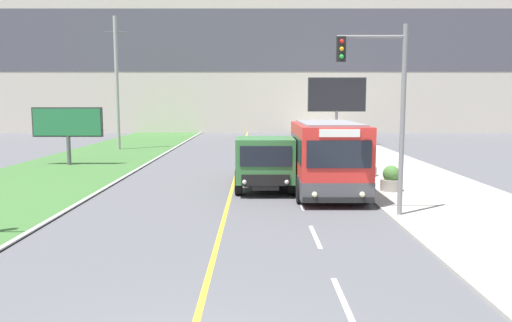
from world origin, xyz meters
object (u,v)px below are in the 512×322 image
Objects in this scene: city_bus at (326,159)px; planter_round_near at (390,180)px; planter_round_third at (352,157)px; billboard_large at (336,96)px; billboard_small at (66,124)px; planter_round_second at (367,167)px; utility_pole_far at (116,83)px; dump_truck at (264,163)px; traffic_light_mast at (383,97)px.

city_bus is 5.42× the size of planter_round_near.
city_bus is at bearing -107.22° from planter_round_third.
planter_round_near is (-1.23, -22.27, -3.68)m from billboard_large.
billboard_small reaches higher than planter_round_second.
planter_round_second is (16.57, -14.42, -4.69)m from utility_pole_far.
planter_round_second is 0.96× the size of planter_round_third.
city_bus reaches higher than planter_round_near.
dump_truck is at bearing -35.44° from billboard_small.
city_bus reaches higher than dump_truck.
dump_truck is 1.16× the size of billboard_large.
utility_pole_far reaches higher than planter_round_third.
city_bus is at bearing -34.13° from billboard_small.
billboard_small is at bearing 145.87° from city_bus.
city_bus is at bearing -99.97° from billboard_large.
traffic_light_mast reaches higher than planter_round_second.
utility_pole_far is at bearing 87.96° from billboard_small.
planter_round_third reaches higher than planter_round_second.
city_bus is at bearing 108.44° from traffic_light_mast.
planter_round_near is at bearing 71.07° from traffic_light_mast.
traffic_light_mast is 13.44m from planter_round_third.
city_bus reaches higher than planter_round_third.
city_bus is at bearing -167.40° from planter_round_near.
planter_round_third is (2.82, 9.09, -0.96)m from city_bus.
planter_round_near is at bearing -27.88° from billboard_small.
traffic_light_mast is 6.01× the size of planter_round_second.
billboard_large is at bearing 80.03° from city_bus.
planter_round_near is 8.46m from planter_round_third.
planter_round_near is 0.99× the size of planter_round_third.
planter_round_second is at bearing 60.34° from city_bus.
planter_round_third is at bearing 55.45° from dump_truck.
billboard_small is 3.98× the size of planter_round_second.
dump_truck is at bearing -106.90° from billboard_large.
billboard_small is 3.83× the size of planter_round_third.
billboard_large is 1.40× the size of billboard_small.
planter_round_third is (5.35, 7.77, -0.63)m from dump_truck.
billboard_small is at bearing 152.12° from planter_round_near.
city_bus is 1.00× the size of billboard_large.
traffic_light_mast is at bearing -96.83° from planter_round_third.
planter_round_third is (0.02, 8.46, 0.00)m from planter_round_near.
planter_round_third is (0.05, 4.23, 0.02)m from planter_round_second.
traffic_light_mast reaches higher than planter_round_near.
utility_pole_far reaches higher than city_bus.
utility_pole_far is 27.60m from traffic_light_mast.
billboard_large is (4.02, 22.89, 2.72)m from city_bus.
utility_pole_far is at bearing 148.50° from planter_round_third.
city_bus is at bearing -27.61° from dump_truck.
utility_pole_far is 25.40m from planter_round_near.
planter_round_near is (5.33, -0.70, -0.63)m from dump_truck.
billboard_small reaches higher than city_bus.
traffic_light_mast reaches higher than planter_round_third.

